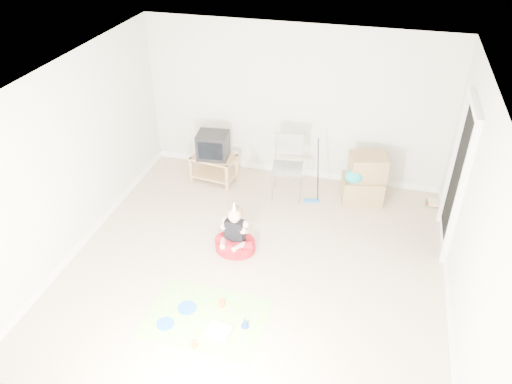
% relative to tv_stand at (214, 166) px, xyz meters
% --- Properties ---
extents(ground, '(5.00, 5.00, 0.00)m').
position_rel_tv_stand_xyz_m(ground, '(1.24, -1.92, -0.27)').
color(ground, tan).
rests_on(ground, ground).
extents(doorway_recess, '(0.02, 0.90, 2.05)m').
position_rel_tv_stand_xyz_m(doorway_recess, '(3.72, -0.72, 0.75)').
color(doorway_recess, black).
rests_on(doorway_recess, ground).
extents(tv_stand, '(0.78, 0.55, 0.46)m').
position_rel_tv_stand_xyz_m(tv_stand, '(0.00, 0.00, 0.00)').
color(tv_stand, '#A3784A').
rests_on(tv_stand, ground).
extents(crt_tv, '(0.54, 0.47, 0.43)m').
position_rel_tv_stand_xyz_m(crt_tv, '(0.00, -0.00, 0.40)').
color(crt_tv, black).
rests_on(crt_tv, tv_stand).
extents(folding_chair, '(0.53, 0.51, 1.06)m').
position_rel_tv_stand_xyz_m(folding_chair, '(1.29, -0.15, 0.25)').
color(folding_chair, gray).
rests_on(folding_chair, ground).
extents(cardboard_boxes, '(0.72, 0.62, 0.80)m').
position_rel_tv_stand_xyz_m(cardboard_boxes, '(2.49, 0.03, 0.11)').
color(cardboard_boxes, '#967348').
rests_on(cardboard_boxes, ground).
extents(floor_mop, '(0.26, 0.33, 1.00)m').
position_rel_tv_stand_xyz_m(floor_mop, '(1.72, -0.22, -0.01)').
color(floor_mop, blue).
rests_on(floor_mop, ground).
extents(book_pile, '(0.19, 0.24, 0.08)m').
position_rel_tv_stand_xyz_m(book_pile, '(3.60, 0.18, -0.23)').
color(book_pile, '#28793C').
rests_on(book_pile, ground).
extents(seated_woman, '(0.62, 0.62, 0.82)m').
position_rel_tv_stand_xyz_m(seated_woman, '(0.88, -1.69, -0.09)').
color(seated_woman, '#AB0F1B').
rests_on(seated_woman, ground).
extents(party_mat, '(1.45, 1.07, 0.01)m').
position_rel_tv_stand_xyz_m(party_mat, '(0.92, -3.00, -0.27)').
color(party_mat, '#EA3187').
rests_on(party_mat, ground).
extents(birthday_cake, '(0.29, 0.24, 0.13)m').
position_rel_tv_stand_xyz_m(birthday_cake, '(1.14, -3.20, -0.23)').
color(birthday_cake, white).
rests_on(birthday_cake, party_mat).
extents(blue_plate_near, '(0.31, 0.31, 0.01)m').
position_rel_tv_stand_xyz_m(blue_plate_near, '(0.64, -2.92, -0.26)').
color(blue_plate_near, blue).
rests_on(blue_plate_near, party_mat).
extents(blue_plate_far, '(0.26, 0.26, 0.01)m').
position_rel_tv_stand_xyz_m(blue_plate_far, '(0.48, -3.23, -0.26)').
color(blue_plate_far, blue).
rests_on(blue_plate_far, party_mat).
extents(orange_cup_near, '(0.10, 0.10, 0.09)m').
position_rel_tv_stand_xyz_m(orange_cup_near, '(1.03, -2.78, -0.22)').
color(orange_cup_near, orange).
rests_on(orange_cup_near, party_mat).
extents(orange_cup_far, '(0.08, 0.08, 0.09)m').
position_rel_tv_stand_xyz_m(orange_cup_far, '(0.93, -3.45, -0.22)').
color(orange_cup_far, orange).
rests_on(orange_cup_far, party_mat).
extents(blue_party_hat, '(0.13, 0.13, 0.14)m').
position_rel_tv_stand_xyz_m(blue_party_hat, '(1.40, -3.02, -0.19)').
color(blue_party_hat, '#1B37BD').
rests_on(blue_party_hat, party_mat).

